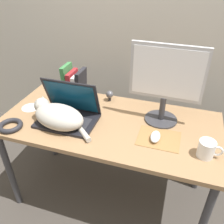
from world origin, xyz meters
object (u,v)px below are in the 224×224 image
object	(u,v)px
cat	(58,116)
external_monitor	(166,81)
webcam	(110,95)
book_row	(75,84)
cd_disc	(31,108)
laptop	(69,113)
computer_mouse	(155,137)
mug	(207,149)
cable_coil	(10,126)

from	to	relation	value
cat	external_monitor	bearing A→B (deg)	23.07
webcam	cat	bearing A→B (deg)	-117.90
cat	book_row	distance (m)	0.35
book_row	cd_disc	bearing A→B (deg)	-137.29
laptop	cd_disc	world-z (taller)	laptop
computer_mouse	cd_disc	distance (m)	0.88
external_monitor	computer_mouse	bearing A→B (deg)	-91.01
external_monitor	webcam	world-z (taller)	external_monitor
mug	computer_mouse	bearing A→B (deg)	168.97
webcam	computer_mouse	bearing A→B (deg)	-41.36
webcam	laptop	bearing A→B (deg)	-118.86
laptop	book_row	distance (m)	0.29
cat	computer_mouse	world-z (taller)	cat
computer_mouse	mug	xyz separation A→B (m)	(0.27, -0.05, 0.03)
external_monitor	webcam	distance (m)	0.47
laptop	external_monitor	size ratio (longest dim) A/B	0.74
cable_coil	cd_disc	world-z (taller)	cable_coil
cable_coil	mug	world-z (taller)	mug
laptop	external_monitor	world-z (taller)	external_monitor
book_row	laptop	bearing A→B (deg)	-73.40
computer_mouse	mug	bearing A→B (deg)	-11.03
external_monitor	cd_disc	distance (m)	0.93
laptop	computer_mouse	distance (m)	0.56
cable_coil	book_row	bearing A→B (deg)	64.01
book_row	mug	bearing A→B (deg)	-21.28
external_monitor	cable_coil	distance (m)	0.98
cat	cable_coil	world-z (taller)	cat
cable_coil	cd_disc	bearing A→B (deg)	94.37
cable_coil	webcam	size ratio (longest dim) A/B	1.88
external_monitor	cable_coil	xyz separation A→B (m)	(-0.87, -0.36, -0.26)
book_row	cd_disc	size ratio (longest dim) A/B	2.10
external_monitor	book_row	world-z (taller)	external_monitor
cable_coil	webcam	xyz separation A→B (m)	(0.48, 0.50, 0.03)
mug	cat	bearing A→B (deg)	179.60
mug	external_monitor	bearing A→B (deg)	136.06
cable_coil	cd_disc	size ratio (longest dim) A/B	1.23
cable_coil	cd_disc	xyz separation A→B (m)	(-0.02, 0.24, -0.01)
mug	cd_disc	world-z (taller)	mug
external_monitor	computer_mouse	distance (m)	0.33
cat	laptop	bearing A→B (deg)	66.24
cat	webcam	world-z (taller)	cat
book_row	webcam	xyz separation A→B (m)	(0.25, 0.04, -0.06)
external_monitor	cable_coil	size ratio (longest dim) A/B	3.34
laptop	cable_coil	distance (m)	0.36
computer_mouse	cd_disc	xyz separation A→B (m)	(-0.88, 0.08, -0.02)
mug	cd_disc	size ratio (longest dim) A/B	1.06
cat	cd_disc	world-z (taller)	cat
external_monitor	webcam	xyz separation A→B (m)	(-0.39, 0.13, -0.23)
cd_disc	laptop	bearing A→B (deg)	-8.79
cable_coil	webcam	distance (m)	0.69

